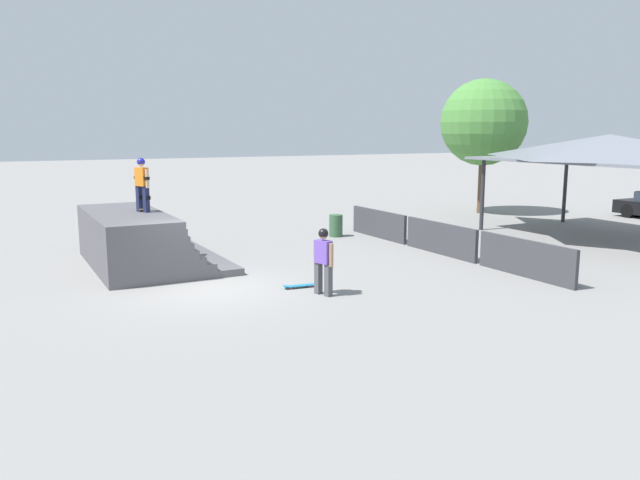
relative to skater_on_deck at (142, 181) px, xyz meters
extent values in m
plane|color=gray|center=(3.58, 0.79, -2.57)|extent=(160.00, 160.00, 0.00)
cube|color=#565459|center=(-0.10, 0.32, -2.46)|extent=(5.55, 3.69, 0.20)
cube|color=#565459|center=(-0.10, -0.08, -2.26)|extent=(5.55, 2.90, 0.20)
cube|color=#565459|center=(-0.10, -0.23, -2.05)|extent=(5.55, 2.61, 0.20)
cube|color=#565459|center=(-0.10, -0.32, -1.85)|extent=(5.55, 2.41, 0.20)
cube|color=#565459|center=(-0.10, -0.39, -1.64)|extent=(5.55, 2.27, 0.20)
cube|color=#565459|center=(-0.10, -0.44, -1.44)|extent=(5.55, 2.17, 0.20)
cube|color=#565459|center=(-0.10, -0.48, -1.23)|extent=(5.55, 2.10, 0.20)
cube|color=#565459|center=(-0.10, -0.50, -1.03)|extent=(5.55, 2.06, 0.20)
cylinder|color=silver|center=(-0.10, 0.52, -0.96)|extent=(5.44, 0.07, 0.07)
cube|color=#1E2347|center=(0.16, 0.07, -0.54)|extent=(0.19, 0.19, 0.78)
cube|color=black|center=(0.15, 0.09, -0.49)|extent=(0.22, 0.19, 0.11)
cube|color=#1E2347|center=(-0.16, -0.07, -0.54)|extent=(0.19, 0.19, 0.78)
cube|color=black|center=(-0.17, -0.04, -0.49)|extent=(0.22, 0.19, 0.11)
cube|color=orange|center=(0.00, 0.00, 0.13)|extent=(0.47, 0.36, 0.55)
cylinder|color=beige|center=(0.24, 0.10, 0.08)|extent=(0.14, 0.14, 0.55)
cylinder|color=black|center=(0.24, 0.10, 0.09)|extent=(0.20, 0.20, 0.08)
cylinder|color=beige|center=(-0.24, -0.10, 0.08)|extent=(0.14, 0.14, 0.55)
cylinder|color=black|center=(-0.24, -0.10, 0.09)|extent=(0.20, 0.20, 0.08)
sphere|color=beige|center=(0.00, 0.00, 0.54)|extent=(0.21, 0.21, 0.21)
sphere|color=#232399|center=(0.00, 0.00, 0.57)|extent=(0.24, 0.24, 0.24)
cylinder|color=green|center=(-0.15, 0.07, -0.90)|extent=(0.06, 0.04, 0.05)
cylinder|color=green|center=(-0.17, -0.07, -0.90)|extent=(0.06, 0.04, 0.05)
cylinder|color=green|center=(-0.64, 0.13, -0.90)|extent=(0.06, 0.04, 0.05)
cylinder|color=green|center=(-0.66, -0.01, -0.90)|extent=(0.06, 0.04, 0.05)
cube|color=tan|center=(-0.40, 0.03, -0.87)|extent=(0.81, 0.30, 0.02)
cube|color=tan|center=(-0.04, -0.01, -0.85)|extent=(0.12, 0.21, 0.02)
cube|color=#4C4C51|center=(5.42, 3.07, -2.16)|extent=(0.19, 0.19, 0.81)
cube|color=#4C4C51|center=(5.76, 3.17, -2.16)|extent=(0.19, 0.19, 0.81)
cube|color=#6B4CB7|center=(5.59, 3.12, -1.47)|extent=(0.48, 0.33, 0.57)
cylinder|color=#A87A5B|center=(5.33, 3.04, -1.52)|extent=(0.13, 0.13, 0.57)
cylinder|color=#A87A5B|center=(5.85, 3.20, -1.52)|extent=(0.13, 0.13, 0.57)
sphere|color=#A87A5B|center=(5.59, 3.12, -1.04)|extent=(0.22, 0.22, 0.22)
sphere|color=black|center=(5.59, 3.12, -1.01)|extent=(0.25, 0.25, 0.25)
cylinder|color=red|center=(4.71, 2.65, -2.54)|extent=(0.04, 0.06, 0.05)
cylinder|color=red|center=(4.57, 2.67, -2.54)|extent=(0.04, 0.06, 0.05)
cylinder|color=red|center=(4.77, 3.16, -2.54)|extent=(0.04, 0.06, 0.05)
cylinder|color=red|center=(4.63, 3.17, -2.54)|extent=(0.04, 0.06, 0.05)
cube|color=teal|center=(4.67, 2.91, -2.51)|extent=(0.30, 0.84, 0.02)
cube|color=teal|center=(4.63, 2.53, -2.49)|extent=(0.21, 0.12, 0.02)
cube|color=#3D3D42|center=(-0.96, 9.04, -2.04)|extent=(3.50, 0.12, 1.05)
cube|color=#3D3D42|center=(2.77, 9.04, -2.04)|extent=(3.50, 0.12, 1.05)
cube|color=#3D3D42|center=(6.50, 9.04, -2.04)|extent=(3.50, 0.12, 1.05)
cylinder|color=#2D2D33|center=(-0.55, 13.85, -1.12)|extent=(0.16, 0.16, 2.90)
cylinder|color=#2D2D33|center=(-0.55, 18.68, -1.12)|extent=(0.16, 0.16, 2.90)
cube|color=slate|center=(3.38, 16.26, 0.38)|extent=(9.24, 5.68, 0.10)
pyramid|color=slate|center=(3.38, 16.26, 0.89)|extent=(9.06, 5.57, 0.92)
cylinder|color=brown|center=(-4.74, 17.56, -1.09)|extent=(0.28, 0.28, 2.95)
sphere|color=#4C893D|center=(-4.74, 17.56, 1.89)|extent=(4.19, 4.19, 4.19)
cylinder|color=#385B3D|center=(-1.92, 7.71, -2.14)|extent=(0.52, 0.52, 0.85)
cylinder|color=black|center=(-0.15, 22.57, -2.25)|extent=(0.64, 0.20, 0.64)
camera|label=1|loc=(18.85, -4.01, 1.44)|focal=35.00mm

